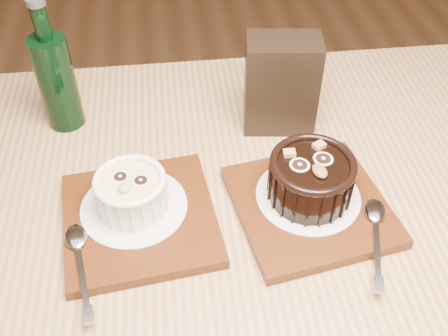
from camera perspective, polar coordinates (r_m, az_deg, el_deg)
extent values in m
cube|color=olive|center=(0.64, 2.01, -9.81)|extent=(1.21, 0.82, 0.04)
cube|color=#4C230C|center=(0.65, -9.11, -5.53)|extent=(0.20, 0.20, 0.01)
cylinder|color=silver|center=(0.65, -9.76, -4.14)|extent=(0.13, 0.13, 0.00)
cylinder|color=white|center=(0.63, -10.00, -2.81)|extent=(0.08, 0.08, 0.04)
cylinder|color=#D1C580|center=(0.62, -10.23, -1.54)|extent=(0.07, 0.07, 0.00)
torus|color=white|center=(0.62, -10.27, -1.32)|extent=(0.09, 0.09, 0.01)
cylinder|color=black|center=(0.62, -11.23, -0.90)|extent=(0.02, 0.02, 0.00)
cylinder|color=black|center=(0.62, -9.05, -1.31)|extent=(0.02, 0.02, 0.00)
ellipsoid|color=tan|center=(0.61, -10.73, -1.99)|extent=(0.02, 0.02, 0.01)
cube|color=#4C230C|center=(0.66, 9.37, -4.10)|extent=(0.21, 0.21, 0.01)
cylinder|color=silver|center=(0.66, 9.13, -2.97)|extent=(0.13, 0.13, 0.00)
cylinder|color=black|center=(0.64, 9.40, -1.36)|extent=(0.10, 0.10, 0.05)
cylinder|color=black|center=(0.62, 9.66, 0.23)|extent=(0.08, 0.08, 0.00)
torus|color=black|center=(0.62, 9.70, 0.46)|extent=(0.10, 0.10, 0.01)
cylinder|color=black|center=(0.62, 8.25, 0.36)|extent=(0.02, 0.02, 0.00)
cylinder|color=black|center=(0.63, 10.76, 1.03)|extent=(0.02, 0.02, 0.00)
ellipsoid|color=brown|center=(0.61, 10.38, -0.32)|extent=(0.02, 0.03, 0.01)
cube|color=olive|center=(0.63, 7.13, 1.61)|extent=(0.01, 0.01, 0.01)
cube|color=olive|center=(0.64, 10.32, 2.42)|extent=(0.02, 0.02, 0.01)
cube|color=black|center=(0.74, 6.22, 9.00)|extent=(0.11, 0.07, 0.14)
cylinder|color=black|center=(0.78, -17.67, 8.80)|extent=(0.05, 0.05, 0.14)
cylinder|color=black|center=(0.73, -19.30, 14.74)|extent=(0.02, 0.02, 0.05)
cylinder|color=#333333|center=(0.72, -19.85, 16.67)|extent=(0.02, 0.02, 0.01)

